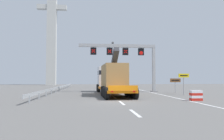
# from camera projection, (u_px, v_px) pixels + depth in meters

# --- Properties ---
(ground) EXTENTS (112.00, 112.00, 0.00)m
(ground) POSITION_uv_depth(u_px,v_px,m) (117.00, 101.00, 17.39)
(ground) COLOR slate
(lane_markings) EXTENTS (0.20, 50.83, 0.01)m
(lane_markings) POSITION_uv_depth(u_px,v_px,m) (105.00, 90.00, 35.41)
(lane_markings) COLOR silver
(lane_markings) RESTS_ON ground
(edge_line_right) EXTENTS (0.20, 63.00, 0.01)m
(edge_line_right) POSITION_uv_depth(u_px,v_px,m) (149.00, 92.00, 29.96)
(edge_line_right) COLOR silver
(edge_line_right) RESTS_ON ground
(overhead_lane_gantry) EXTENTS (11.56, 0.90, 7.31)m
(overhead_lane_gantry) POSITION_uv_depth(u_px,v_px,m) (128.00, 54.00, 30.51)
(overhead_lane_gantry) COLOR #9EA0A5
(overhead_lane_gantry) RESTS_ON ground
(heavy_haul_truck_orange) EXTENTS (3.46, 14.14, 5.30)m
(heavy_haul_truck_orange) POSITION_uv_depth(u_px,v_px,m) (111.00, 78.00, 26.31)
(heavy_haul_truck_orange) COLOR orange
(heavy_haul_truck_orange) RESTS_ON ground
(exit_sign_yellow) EXTENTS (1.29, 0.15, 2.53)m
(exit_sign_yellow) POSITION_uv_depth(u_px,v_px,m) (184.00, 79.00, 24.80)
(exit_sign_yellow) COLOR #9EA0A5
(exit_sign_yellow) RESTS_ON ground
(tourist_info_sign_brown) EXTENTS (1.43, 0.15, 1.95)m
(tourist_info_sign_brown) POSITION_uv_depth(u_px,v_px,m) (175.00, 82.00, 27.38)
(tourist_info_sign_brown) COLOR #9EA0A5
(tourist_info_sign_brown) RESTS_ON ground
(crash_barrier_striped) EXTENTS (1.00, 0.50, 0.90)m
(crash_barrier_striped) POSITION_uv_depth(u_px,v_px,m) (196.00, 95.00, 18.06)
(crash_barrier_striped) COLOR red
(crash_barrier_striped) RESTS_ON ground
(guardrail_left) EXTENTS (0.13, 36.82, 0.76)m
(guardrail_left) POSITION_uv_depth(u_px,v_px,m) (60.00, 87.00, 32.99)
(guardrail_left) COLOR #999EA3
(guardrail_left) RESTS_ON ground
(bridge_pylon_distant) EXTENTS (9.00, 2.00, 38.95)m
(bridge_pylon_distant) POSITION_uv_depth(u_px,v_px,m) (52.00, 21.00, 64.11)
(bridge_pylon_distant) COLOR #B7B7B2
(bridge_pylon_distant) RESTS_ON ground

